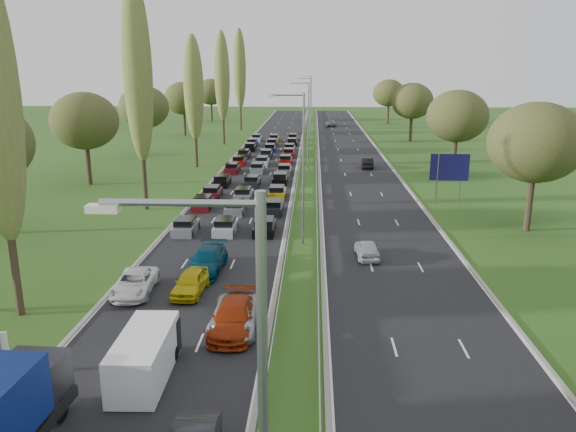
{
  "coord_description": "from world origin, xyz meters",
  "views": [
    {
      "loc": [
        5.29,
        -0.12,
        13.76
      ],
      "look_at": [
        3.15,
        46.27,
        1.5
      ],
      "focal_mm": 35.0,
      "sensor_mm": 36.0,
      "label": 1
    }
  ],
  "objects_px": {
    "white_van_front": "(143,361)",
    "direction_sign": "(449,170)",
    "white_van_rear": "(146,354)",
    "near_car_2": "(135,283)"
  },
  "relations": [
    {
      "from": "near_car_2",
      "to": "white_van_front",
      "type": "distance_m",
      "value": 10.67
    },
    {
      "from": "white_van_rear",
      "to": "direction_sign",
      "type": "distance_m",
      "value": 41.59
    },
    {
      "from": "white_van_front",
      "to": "white_van_rear",
      "type": "xyz_separation_m",
      "value": [
        0.06,
        0.38,
        0.15
      ]
    },
    {
      "from": "white_van_front",
      "to": "direction_sign",
      "type": "xyz_separation_m",
      "value": [
        21.73,
        35.79,
        2.61
      ]
    },
    {
      "from": "white_van_front",
      "to": "white_van_rear",
      "type": "relative_size",
      "value": 0.86
    },
    {
      "from": "white_van_rear",
      "to": "near_car_2",
      "type": "bearing_deg",
      "value": 109.11
    },
    {
      "from": "near_car_2",
      "to": "white_van_front",
      "type": "height_order",
      "value": "white_van_front"
    },
    {
      "from": "direction_sign",
      "to": "white_van_front",
      "type": "bearing_deg",
      "value": -121.26
    },
    {
      "from": "white_van_front",
      "to": "white_van_rear",
      "type": "distance_m",
      "value": 0.41
    },
    {
      "from": "white_van_front",
      "to": "direction_sign",
      "type": "height_order",
      "value": "direction_sign"
    }
  ]
}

